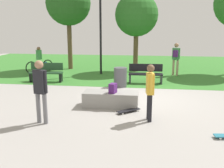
# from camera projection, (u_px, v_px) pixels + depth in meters

# --- Properties ---
(ground_plane) EXTENTS (28.00, 28.00, 0.00)m
(ground_plane) POSITION_uv_depth(u_px,v_px,m) (144.00, 97.00, 9.78)
(ground_plane) COLOR #9E9993
(grass_lawn) EXTENTS (26.60, 12.59, 0.01)m
(grass_lawn) POSITION_uv_depth(u_px,v_px,m) (145.00, 66.00, 17.22)
(grass_lawn) COLOR #387A2D
(grass_lawn) RESTS_ON ground_plane
(concrete_ledge) EXTENTS (1.84, 0.73, 0.51)m
(concrete_ledge) POSITION_uv_depth(u_px,v_px,m) (111.00, 99.00, 8.59)
(concrete_ledge) COLOR gray
(concrete_ledge) RESTS_ON ground_plane
(backpack_on_ledge) EXTENTS (0.27, 0.33, 0.32)m
(backpack_on_ledge) POSITION_uv_depth(u_px,v_px,m) (113.00, 88.00, 8.37)
(backpack_on_ledge) COLOR #4C1E66
(backpack_on_ledge) RESTS_ON concrete_ledge
(skater_performing_trick) EXTENTS (0.24, 0.43, 1.64)m
(skater_performing_trick) POSITION_uv_depth(u_px,v_px,m) (150.00, 89.00, 7.15)
(skater_performing_trick) COLOR black
(skater_performing_trick) RESTS_ON ground_plane
(skater_watching) EXTENTS (0.42, 0.27, 1.78)m
(skater_watching) POSITION_uv_depth(u_px,v_px,m) (40.00, 87.00, 6.92)
(skater_watching) COLOR slate
(skater_watching) RESTS_ON ground_plane
(skateboard_by_ledge) EXTENTS (0.75, 0.66, 0.08)m
(skateboard_by_ledge) POSITION_uv_depth(u_px,v_px,m) (128.00, 110.00, 8.03)
(skateboard_by_ledge) COLOR black
(skateboard_by_ledge) RESTS_ON ground_plane
(park_bench_near_lamppost) EXTENTS (1.61, 0.51, 0.91)m
(park_bench_near_lamppost) POSITION_uv_depth(u_px,v_px,m) (146.00, 73.00, 12.05)
(park_bench_near_lamppost) COLOR black
(park_bench_near_lamppost) RESTS_ON ground_plane
(park_bench_far_left) EXTENTS (1.63, 0.57, 0.91)m
(park_bench_far_left) POSITION_uv_depth(u_px,v_px,m) (46.00, 72.00, 12.41)
(park_bench_far_left) COLOR #1E4223
(park_bench_far_left) RESTS_ON ground_plane
(tree_leaning_ash) EXTENTS (2.49, 2.49, 4.56)m
(tree_leaning_ash) POSITION_uv_depth(u_px,v_px,m) (136.00, 15.00, 14.58)
(tree_leaning_ash) COLOR brown
(tree_leaning_ash) RESTS_ON grass_lawn
(tree_young_birch) EXTENTS (2.72, 2.72, 5.40)m
(tree_young_birch) POSITION_uv_depth(u_px,v_px,m) (68.00, 3.00, 15.32)
(tree_young_birch) COLOR brown
(tree_young_birch) RESTS_ON grass_lawn
(lamp_post) EXTENTS (0.28, 0.28, 4.56)m
(lamp_post) POSITION_uv_depth(u_px,v_px,m) (101.00, 25.00, 13.84)
(lamp_post) COLOR black
(lamp_post) RESTS_ON ground_plane
(trash_bin) EXTENTS (0.58, 0.58, 0.87)m
(trash_bin) POSITION_uv_depth(u_px,v_px,m) (120.00, 77.00, 11.35)
(trash_bin) COLOR #4C4C51
(trash_bin) RESTS_ON ground_plane
(pedestrian_with_backpack) EXTENTS (0.41, 0.42, 1.78)m
(pedestrian_with_backpack) POSITION_uv_depth(u_px,v_px,m) (176.00, 56.00, 13.76)
(pedestrian_with_backpack) COLOR tan
(pedestrian_with_backpack) RESTS_ON ground_plane
(cyclist_on_bicycle) EXTENTS (1.09, 1.53, 1.52)m
(cyclist_on_bicycle) POSITION_uv_depth(u_px,v_px,m) (39.00, 61.00, 14.93)
(cyclist_on_bicycle) COLOR black
(cyclist_on_bicycle) RESTS_ON ground_plane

